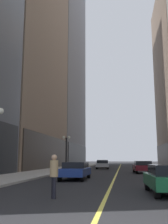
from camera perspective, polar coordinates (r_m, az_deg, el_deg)
The scene contains 11 objects.
ground_plane at distance 40.00m, azimuth 7.63°, elevation -12.36°, with size 200.00×200.00×0.00m, color #262628.
sidewalk_left at distance 40.99m, azimuth -4.25°, elevation -12.26°, with size 4.50×78.00×0.15m, color #ADA8A0.
lane_centre_stripe at distance 40.00m, azimuth 7.63°, elevation -12.35°, with size 0.16×70.00×0.01m, color #E5D64C.
building_left_mid at distance 49.09m, azimuth -13.29°, elevation 19.35°, with size 11.07×24.00×51.31m.
building_left_far at distance 76.88m, azimuth -6.39°, elevation 18.69°, with size 13.59×26.00×77.36m.
car_blue at distance 20.51m, azimuth -1.88°, elevation -12.62°, with size 1.91×4.57×1.32m.
car_maroon at distance 30.03m, azimuth 12.76°, elevation -11.60°, with size 2.08×4.12×1.32m.
car_silver at distance 40.91m, azimuth 4.11°, elevation -11.36°, with size 2.11×4.14×1.32m.
car_white at distance 47.97m, azimuth 4.12°, elevation -11.18°, with size 1.97×4.32×1.32m.
pedestrian_in_tan_trench at distance 11.02m, azimuth -6.61°, elevation -13.08°, with size 0.47×0.47×1.76m.
street_lamp_left_far at distance 33.27m, azimuth -3.93°, elevation -7.28°, with size 1.06×0.36×4.43m.
Camera 1 is at (0.77, -4.96, 1.61)m, focal length 41.59 mm.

